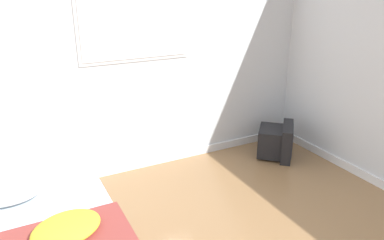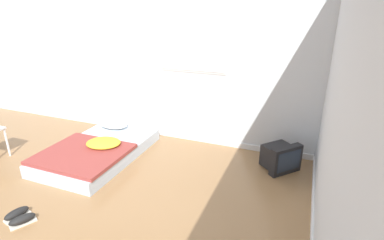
# 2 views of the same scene
# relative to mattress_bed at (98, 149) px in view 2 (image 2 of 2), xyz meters

# --- Properties ---
(wall_back) EXTENTS (8.04, 0.08, 2.60)m
(wall_back) POSITION_rel_mattress_bed_xyz_m (0.28, 1.12, 1.17)
(wall_back) COLOR silver
(wall_back) RESTS_ON ground_plane
(wall_right) EXTENTS (0.08, 8.32, 2.60)m
(wall_right) POSITION_rel_mattress_bed_xyz_m (3.12, -1.87, 1.16)
(wall_right) COLOR silver
(wall_right) RESTS_ON ground_plane
(mattress_bed) EXTENTS (1.16, 1.82, 0.33)m
(mattress_bed) POSITION_rel_mattress_bed_xyz_m (0.00, 0.00, 0.00)
(mattress_bed) COLOR silver
(mattress_bed) RESTS_ON ground_plane
(crt_tv) EXTENTS (0.57, 0.58, 0.39)m
(crt_tv) POSITION_rel_mattress_bed_xyz_m (2.62, 0.64, 0.07)
(crt_tv) COLOR black
(crt_tv) RESTS_ON ground_plane
(sneaker_pair) EXTENTS (0.34, 0.33, 0.10)m
(sneaker_pair) POSITION_rel_mattress_bed_xyz_m (0.15, -1.52, -0.07)
(sneaker_pair) COLOR silver
(sneaker_pair) RESTS_ON ground_plane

